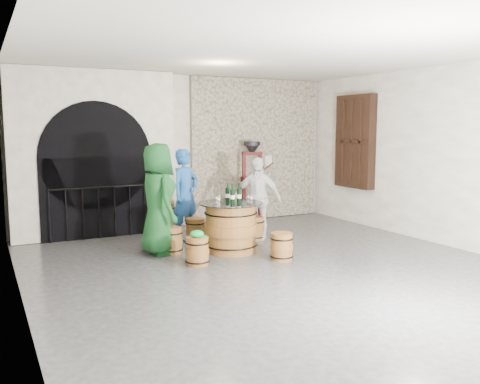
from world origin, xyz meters
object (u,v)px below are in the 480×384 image
wine_bottle_center (239,195)px  corking_press (252,176)px  wine_bottle_left (232,195)px  wine_bottle_right (228,194)px  barrel_stool_left (172,241)px  person_white (257,198)px  barrel_stool_near_right (282,247)px  side_barrel (164,218)px  person_blue (185,195)px  barrel_stool_near_left (197,251)px  barrel_stool_far (195,230)px  person_green (158,199)px  barrel_stool_right (255,228)px  barrel_table (231,227)px

wine_bottle_center → corking_press: size_ratio=0.18×
wine_bottle_left → wine_bottle_right: bearing=89.6°
wine_bottle_center → barrel_stool_left: bearing=162.0°
person_white → barrel_stool_near_right: bearing=-60.4°
barrel_stool_left → corking_press: bearing=35.4°
wine_bottle_left → side_barrel: bearing=104.8°
person_blue → wine_bottle_center: (0.48, -1.27, 0.12)m
barrel_stool_near_right → barrel_stool_near_left: (-1.31, 0.34, 0.00)m
barrel_stool_near_right → corking_press: corking_press is taller
barrel_stool_near_left → wine_bottle_left: bearing=30.2°
person_blue → barrel_stool_left: bearing=-150.5°
person_blue → wine_bottle_right: person_blue is taller
barrel_stool_far → person_green: bearing=-147.9°
barrel_stool_near_right → corking_press: bearing=69.8°
barrel_stool_far → wine_bottle_left: size_ratio=1.36×
barrel_stool_far → person_blue: 0.70m
barrel_stool_near_right → wine_bottle_center: (-0.32, 0.87, 0.76)m
barrel_stool_near_right → corking_press: 3.32m
barrel_stool_near_left → corking_press: corking_press is taller
barrel_stool_far → person_green: person_green is taller
person_blue → wine_bottle_left: size_ratio=5.25×
wine_bottle_left → wine_bottle_center: size_ratio=1.00×
barrel_stool_far → barrel_stool_right: bearing=-19.2°
wine_bottle_right → wine_bottle_center: bearing=-50.5°
person_white → side_barrel: bearing=-177.9°
barrel_table → person_blue: person_blue is taller
barrel_stool_far → wine_bottle_center: bearing=-67.7°
person_green → person_blue: bearing=-47.5°
person_white → wine_bottle_right: (-0.88, -0.52, 0.20)m
wine_bottle_right → person_green: bearing=167.2°
wine_bottle_center → barrel_stool_near_right: bearing=-69.8°
person_white → wine_bottle_center: person_white is taller
barrel_table → barrel_stool_right: (0.80, 0.60, -0.20)m
barrel_stool_right → wine_bottle_center: (-0.65, -0.62, 0.76)m
barrel_stool_near_left → side_barrel: 2.54m
person_blue → corking_press: (1.91, 0.88, 0.19)m
barrel_stool_near_left → wine_bottle_left: size_ratio=1.36×
wine_bottle_left → side_barrel: size_ratio=0.52×
barrel_stool_near_left → person_white: 2.19m
barrel_stool_left → wine_bottle_right: (0.95, -0.19, 0.76)m
barrel_stool_far → barrel_stool_near_right: same height
person_green → wine_bottle_right: (1.15, -0.26, 0.05)m
barrel_stool_right → person_green: size_ratio=0.24×
barrel_table → barrel_stool_near_right: (0.47, -0.88, -0.20)m
barrel_stool_far → person_blue: person_blue is taller
barrel_stool_near_right → barrel_stool_near_left: 1.35m
barrel_stool_near_left → wine_bottle_left: wine_bottle_left is taller
corking_press → barrel_stool_far: bearing=-139.4°
person_white → barrel_stool_right: bearing=-98.2°
person_blue → wine_bottle_right: 1.16m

